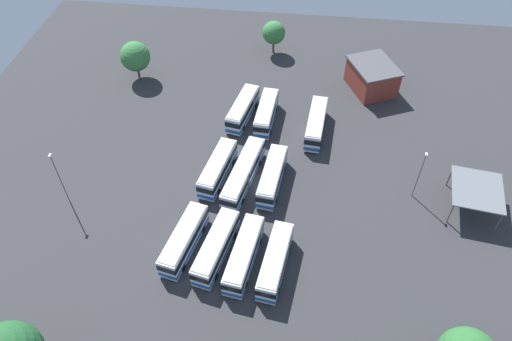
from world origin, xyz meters
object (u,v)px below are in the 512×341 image
Objects in this scene: bus_row0_slot0 at (275,261)px; lamp_post_mid_lot at (60,178)px; bus_row2_slot0 at (316,123)px; maintenance_shelter at (477,190)px; bus_row0_slot1 at (244,255)px; lamp_post_by_building at (420,174)px; bus_row1_slot2 at (243,174)px; tree_northwest at (274,33)px; bus_row0_slot3 at (184,240)px; bus_row2_slot2 at (266,113)px; bus_row2_slot3 at (243,109)px; tree_west_edge at (135,57)px; bus_row0_slot2 at (216,247)px; bus_row1_slot3 at (218,168)px; bus_row1_slot1 at (272,176)px; depot_building at (372,77)px.

bus_row0_slot0 is 32.13m from lamp_post_mid_lot.
maintenance_shelter is at bearing -121.15° from bus_row2_slot0.
bus_row0_slot1 and bus_row2_slot0 have the same top height.
lamp_post_by_building is (14.61, -23.19, 2.88)m from bus_row0_slot1.
bus_row1_slot2 is at bearing -74.22° from lamp_post_mid_lot.
maintenance_shelter is 49.36m from tree_northwest.
tree_northwest is (49.33, -7.17, 2.56)m from bus_row0_slot3.
bus_row2_slot2 is (1.69, 8.55, -0.00)m from bus_row2_slot0.
bus_row2_slot3 is 23.48m from tree_west_edge.
bus_row2_slot3 is (28.76, 0.50, -0.00)m from bus_row0_slot2.
bus_row2_slot2 is 1.19× the size of lamp_post_by_building.
bus_row0_slot3 is 1.13× the size of lamp_post_mid_lot.
bus_row1_slot3 and bus_row2_slot2 have the same top height.
bus_row1_slot1 and bus_row2_slot2 have the same top height.
tree_northwest is (11.91, -24.63, -0.26)m from tree_west_edge.
tree_northwest is (43.44, -25.85, -0.85)m from lamp_post_mid_lot.
tree_west_edge is (39.27, 29.77, 2.82)m from bus_row0_slot0.
tree_northwest reaches higher than bus_row1_slot1.
bus_row0_slot2 is at bearing 155.87° from bus_row1_slot1.
bus_row1_slot3 is 35.29m from depot_building.
bus_row1_slot1 is at bearing -9.10° from bus_row0_slot1.
bus_row0_slot1 is 1.17× the size of lamp_post_mid_lot.
bus_row1_slot2 is 1.83× the size of tree_west_edge.
lamp_post_mid_lot reaches higher than bus_row0_slot1.
lamp_post_mid_lot is (6.54, 23.10, 3.41)m from bus_row0_slot2.
tree_northwest reaches higher than bus_row2_slot0.
bus_row2_slot2 is 1.53× the size of tree_northwest.
bus_row1_slot1 is at bearing -170.45° from bus_row2_slot2.
bus_row0_slot1 is 46.57m from tree_west_edge.
bus_row2_slot0 is 40.65m from lamp_post_mid_lot.
bus_row0_slot3 is 0.80× the size of bus_row1_slot2.
bus_row0_slot0 is 7.99m from bus_row0_slot2.
bus_row1_slot2 is at bearing 88.44° from maintenance_shelter.
bus_row0_slot0 is 1.25× the size of lamp_post_by_building.
tree_northwest is (10.06, 19.09, 1.81)m from depot_building.
tree_west_edge reaches higher than bus_row1_slot3.
maintenance_shelter reaches higher than bus_row0_slot0.
tree_northwest is at bearing 21.81° from bus_row2_slot0.
bus_row2_slot3 is (2.30, 12.67, -0.00)m from bus_row2_slot0.
bus_row0_slot2 is 1.05× the size of bus_row2_slot3.
bus_row0_slot1 is at bearing -157.78° from bus_row1_slot3.
tree_west_edge reaches higher than bus_row0_slot3.
bus_row0_slot0 is 1.01× the size of bus_row2_slot3.
tree_northwest is at bearing -3.15° from bus_row0_slot2.
bus_row1_slot3 is (14.89, 6.08, -0.00)m from bus_row0_slot1.
bus_row1_slot2 and bus_row2_slot2 have the same top height.
bus_row0_slot0 is 0.99× the size of bus_row1_slot1.
bus_row0_slot2 is 4.47m from bus_row0_slot3.
maintenance_shelter reaches higher than bus_row1_slot3.
depot_building is at bearing -87.57° from tree_west_edge.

